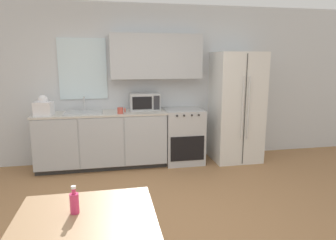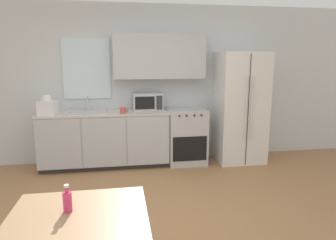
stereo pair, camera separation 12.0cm
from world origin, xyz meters
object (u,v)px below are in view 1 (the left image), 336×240
object	(u,v)px
drink_bottle	(74,202)
oven_range	(183,136)
microwave	(145,102)
coffee_mug	(121,111)
refrigerator	(236,107)
dining_table	(85,238)

from	to	relation	value
drink_bottle	oven_range	bearing A→B (deg)	62.79
microwave	coffee_mug	xyz separation A→B (m)	(-0.42, -0.28, -0.09)
oven_range	drink_bottle	world-z (taller)	oven_range
refrigerator	drink_bottle	size ratio (longest dim) A/B	9.54
oven_range	coffee_mug	world-z (taller)	coffee_mug
oven_range	dining_table	world-z (taller)	oven_range
coffee_mug	oven_range	bearing A→B (deg)	8.48
oven_range	dining_table	xyz separation A→B (m)	(-1.42, -3.07, 0.16)
oven_range	microwave	bearing A→B (deg)	169.83
drink_bottle	refrigerator	bearing A→B (deg)	49.61
coffee_mug	refrigerator	bearing A→B (deg)	3.46
microwave	coffee_mug	bearing A→B (deg)	-146.46
drink_bottle	dining_table	bearing A→B (deg)	-65.14
dining_table	drink_bottle	xyz separation A→B (m)	(-0.07, 0.16, 0.18)
oven_range	drink_bottle	bearing A→B (deg)	-117.21
refrigerator	drink_bottle	bearing A→B (deg)	-130.39
microwave	drink_bottle	xyz separation A→B (m)	(-0.85, -3.03, -0.27)
coffee_mug	dining_table	xyz separation A→B (m)	(-0.36, -2.92, -0.35)
refrigerator	microwave	bearing A→B (deg)	174.52
coffee_mug	drink_bottle	world-z (taller)	coffee_mug
microwave	refrigerator	bearing A→B (deg)	-5.48
refrigerator	coffee_mug	bearing A→B (deg)	-176.54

